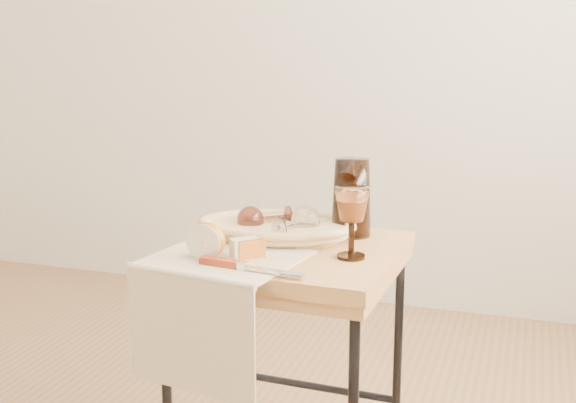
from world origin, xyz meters
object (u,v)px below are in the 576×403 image
at_px(bread_basket, 277,230).
at_px(pitcher, 352,197).
at_px(side_table, 290,371).
at_px(tea_towel, 225,258).
at_px(wine_goblet, 352,223).
at_px(apple_half, 207,240).
at_px(goblet_lying_b, 294,223).
at_px(goblet_lying_a, 267,218).
at_px(table_knife, 247,265).

height_order(bread_basket, pitcher, pitcher).
height_order(side_table, bread_basket, bread_basket).
xyz_separation_m(tea_towel, wine_goblet, (0.28, 0.10, 0.08)).
xyz_separation_m(side_table, tea_towel, (-0.11, -0.15, 0.34)).
bearing_deg(apple_half, goblet_lying_b, 57.95).
relative_size(tea_towel, bread_basket, 0.91).
bearing_deg(bread_basket, wine_goblet, -33.43).
bearing_deg(side_table, goblet_lying_a, 138.04).
relative_size(side_table, pitcher, 2.74).
height_order(goblet_lying_b, apple_half, apple_half).
height_order(tea_towel, goblet_lying_a, goblet_lying_a).
distance_m(bread_basket, goblet_lying_a, 0.04).
bearing_deg(apple_half, bread_basket, 71.05).
height_order(bread_basket, table_knife, bread_basket).
distance_m(goblet_lying_b, apple_half, 0.26).
xyz_separation_m(bread_basket, goblet_lying_b, (0.05, -0.02, 0.03)).
xyz_separation_m(goblet_lying_a, wine_goblet, (0.26, -0.13, 0.04)).
bearing_deg(pitcher, apple_half, -120.67).
relative_size(side_table, goblet_lying_a, 5.75).
relative_size(goblet_lying_a, apple_half, 1.24).
bearing_deg(table_knife, side_table, 90.08).
xyz_separation_m(tea_towel, goblet_lying_a, (0.02, 0.23, 0.04)).
relative_size(pitcher, wine_goblet, 1.41).
height_order(side_table, pitcher, pitcher).
relative_size(side_table, bread_basket, 1.82).
bearing_deg(pitcher, bread_basket, -143.87).
height_order(goblet_lying_a, pitcher, pitcher).
height_order(goblet_lying_a, table_knife, goblet_lying_a).
distance_m(tea_towel, pitcher, 0.40).
xyz_separation_m(goblet_lying_a, apple_half, (-0.06, -0.25, 0.00)).
bearing_deg(side_table, goblet_lying_b, 97.07).
bearing_deg(apple_half, wine_goblet, 23.09).
bearing_deg(table_knife, tea_towel, 145.06).
relative_size(tea_towel, pitcher, 1.37).
bearing_deg(bread_basket, apple_half, -117.36).
bearing_deg(tea_towel, side_table, 62.57).
xyz_separation_m(tea_towel, apple_half, (-0.04, -0.02, 0.05)).
height_order(pitcher, table_knife, pitcher).
height_order(wine_goblet, table_knife, wine_goblet).
bearing_deg(table_knife, wine_goblet, 50.00).
bearing_deg(wine_goblet, side_table, 164.44).
height_order(side_table, goblet_lying_a, goblet_lying_a).
xyz_separation_m(side_table, table_knife, (-0.03, -0.23, 0.35)).
relative_size(tea_towel, wine_goblet, 1.94).
distance_m(apple_half, table_knife, 0.14).
distance_m(pitcher, wine_goblet, 0.21).
bearing_deg(side_table, table_knife, -97.00).
height_order(pitcher, wine_goblet, pitcher).
xyz_separation_m(goblet_lying_b, apple_half, (-0.14, -0.21, -0.00)).
bearing_deg(apple_half, goblet_lying_a, 79.10).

